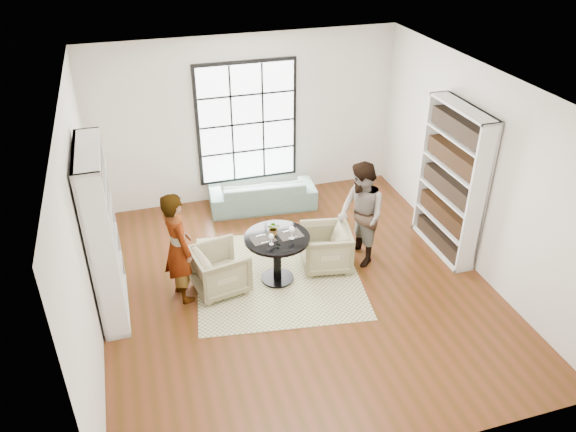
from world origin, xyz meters
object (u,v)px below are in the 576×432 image
object	(u,v)px
armchair_left	(220,270)
flower_centerpiece	(274,228)
person_left	(178,247)
wine_glass_right	(292,230)
sofa	(263,193)
armchair_right	(326,248)
pedestal_table	(277,249)
wine_glass_left	(271,237)
person_right	(361,215)

from	to	relation	value
armchair_left	flower_centerpiece	bearing A→B (deg)	-97.54
person_left	wine_glass_right	xyz separation A→B (m)	(1.59, -0.13, 0.07)
armchair_left	sofa	bearing A→B (deg)	-39.53
sofa	armchair_right	bearing A→B (deg)	107.29
pedestal_table	wine_glass_right	world-z (taller)	wine_glass_right
wine_glass_left	flower_centerpiece	xyz separation A→B (m)	(0.10, 0.23, -0.02)
pedestal_table	sofa	distance (m)	2.25
wine_glass_right	flower_centerpiece	size ratio (longest dim) A/B	0.94
sofa	person_left	size ratio (longest dim) A/B	1.14
sofa	armchair_left	distance (m)	2.48
pedestal_table	person_left	xyz separation A→B (m)	(-1.40, 0.03, 0.28)
pedestal_table	person_right	size ratio (longest dim) A/B	0.57
person_left	wine_glass_right	world-z (taller)	person_left
person_left	wine_glass_left	world-z (taller)	person_left
person_left	wine_glass_right	distance (m)	1.60
sofa	wine_glass_left	xyz separation A→B (m)	(-0.48, -2.36, 0.61)
person_left	pedestal_table	bearing A→B (deg)	-107.49
pedestal_table	person_right	xyz separation A→B (m)	(1.35, 0.12, 0.28)
person_left	wine_glass_right	size ratio (longest dim) A/B	8.34
armchair_right	person_right	size ratio (longest dim) A/B	0.44
pedestal_table	person_right	bearing A→B (deg)	4.95
person_right	flower_centerpiece	bearing A→B (deg)	-93.00
pedestal_table	person_left	distance (m)	1.43
sofa	person_left	distance (m)	2.84
wine_glass_left	armchair_right	bearing A→B (deg)	16.72
person_left	armchair_left	bearing A→B (deg)	-106.39
pedestal_table	flower_centerpiece	size ratio (longest dim) A/B	4.49
pedestal_table	armchair_left	world-z (taller)	pedestal_table
person_left	flower_centerpiece	size ratio (longest dim) A/B	7.86
person_right	wine_glass_left	size ratio (longest dim) A/B	9.53
armchair_left	pedestal_table	bearing A→B (deg)	-102.53
person_left	flower_centerpiece	world-z (taller)	person_left
flower_centerpiece	person_left	bearing A→B (deg)	-178.09
wine_glass_left	wine_glass_right	distance (m)	0.33
pedestal_table	sofa	size ratio (longest dim) A/B	0.50
pedestal_table	sofa	bearing A→B (deg)	81.02
sofa	wine_glass_left	distance (m)	2.49
armchair_right	armchair_left	bearing A→B (deg)	-76.46
pedestal_table	flower_centerpiece	distance (m)	0.32
person_right	pedestal_table	bearing A→B (deg)	-89.89
wine_glass_left	person_right	bearing A→B (deg)	10.67
pedestal_table	person_right	distance (m)	1.38
sofa	armchair_right	world-z (taller)	armchair_right
armchair_right	flower_centerpiece	xyz separation A→B (m)	(-0.82, -0.04, 0.53)
armchair_right	flower_centerpiece	bearing A→B (deg)	-76.51
sofa	armchair_right	distance (m)	2.13
sofa	wine_glass_right	size ratio (longest dim) A/B	9.53
pedestal_table	wine_glass_right	bearing A→B (deg)	-27.61
sofa	person_left	bearing A→B (deg)	56.36
person_left	wine_glass_left	distance (m)	1.29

